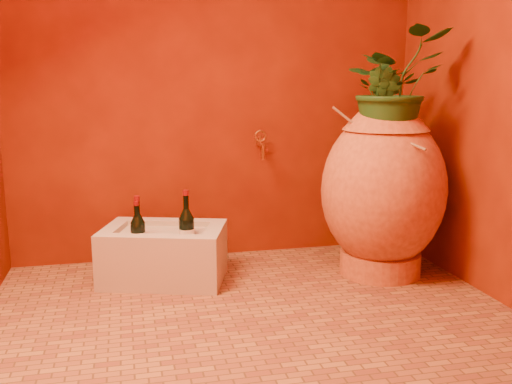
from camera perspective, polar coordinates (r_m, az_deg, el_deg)
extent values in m
plane|color=#995E32|center=(2.78, -0.37, -12.14)|extent=(2.50, 2.50, 0.00)
cube|color=#5D1505|center=(3.54, -4.07, 13.54)|extent=(2.50, 0.02, 2.50)
cube|color=#5D1505|center=(3.09, 23.52, 13.04)|extent=(0.02, 2.00, 2.50)
cylinder|color=#CF713A|center=(3.39, 12.28, -6.88)|extent=(0.56, 0.56, 0.13)
ellipsoid|color=#CF713A|center=(3.29, 12.59, 0.20)|extent=(0.85, 0.85, 0.87)
cone|color=#CF713A|center=(3.24, 12.89, 7.23)|extent=(0.58, 0.58, 0.13)
torus|color=#CF713A|center=(3.23, 12.95, 8.58)|extent=(0.36, 0.36, 0.05)
cylinder|color=olive|center=(3.17, 11.88, 4.96)|extent=(0.45, 0.19, 0.38)
cylinder|color=olive|center=(3.13, 13.45, 5.52)|extent=(0.16, 0.46, 0.12)
cylinder|color=olive|center=(3.22, 15.07, 5.93)|extent=(0.27, 0.29, 0.24)
cube|color=#BBAE9B|center=(3.23, -9.17, -6.36)|extent=(0.76, 0.62, 0.27)
cube|color=#BBAE9B|center=(3.36, -9.47, -2.99)|extent=(0.65, 0.28, 0.03)
cube|color=#BBAE9B|center=(3.01, -9.01, -4.61)|extent=(0.65, 0.28, 0.03)
cube|color=#BBAE9B|center=(3.18, -14.37, -3.98)|extent=(0.16, 0.29, 0.03)
cube|color=#BBAE9B|center=(3.22, -4.19, -3.50)|extent=(0.16, 0.29, 0.03)
cylinder|color=black|center=(3.12, -11.75, -4.84)|extent=(0.07, 0.07, 0.17)
cone|color=black|center=(3.09, -11.83, -2.91)|extent=(0.07, 0.07, 0.05)
cylinder|color=black|center=(3.08, -11.87, -1.89)|extent=(0.02, 0.02, 0.07)
cylinder|color=maroon|center=(3.07, -11.90, -1.12)|extent=(0.03, 0.03, 0.02)
cylinder|color=silver|center=(3.12, -11.75, -4.84)|extent=(0.07, 0.07, 0.08)
cylinder|color=black|center=(3.12, -6.94, -4.44)|extent=(0.08, 0.08, 0.20)
cone|color=black|center=(3.08, -6.99, -2.18)|extent=(0.08, 0.08, 0.05)
cylinder|color=black|center=(3.07, -7.02, -0.98)|extent=(0.03, 0.03, 0.08)
cylinder|color=maroon|center=(3.06, -7.04, -0.08)|extent=(0.03, 0.03, 0.03)
cylinder|color=silver|center=(3.12, -6.94, -4.44)|extent=(0.09, 0.09, 0.09)
cylinder|color=black|center=(3.13, -11.68, -4.67)|extent=(0.08, 0.08, 0.18)
cone|color=black|center=(3.10, -11.76, -2.58)|extent=(0.08, 0.08, 0.05)
cylinder|color=black|center=(3.08, -11.81, -1.47)|extent=(0.03, 0.03, 0.07)
cylinder|color=maroon|center=(3.07, -11.84, -0.63)|extent=(0.03, 0.03, 0.03)
cylinder|color=silver|center=(3.13, -11.68, -4.67)|extent=(0.08, 0.08, 0.08)
cylinder|color=#A76826|center=(3.54, 0.44, 4.76)|extent=(0.03, 0.15, 0.03)
cylinder|color=#A76826|center=(3.47, 0.72, 3.94)|extent=(0.02, 0.02, 0.08)
torus|color=#A76826|center=(3.53, 0.44, 5.60)|extent=(0.08, 0.01, 0.08)
cylinder|color=#A76826|center=(3.54, 0.44, 5.18)|extent=(0.01, 0.01, 0.05)
imported|color=#1A4819|center=(3.23, 13.48, 10.22)|extent=(0.64, 0.58, 0.62)
imported|color=#1A4819|center=(3.14, 12.44, 8.65)|extent=(0.25, 0.26, 0.38)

